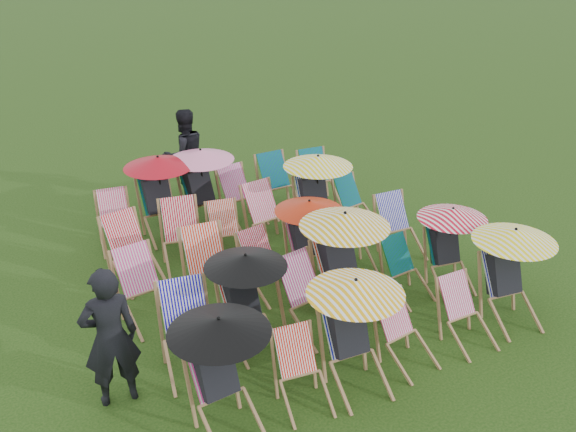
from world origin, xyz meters
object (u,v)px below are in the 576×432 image
deckchair_5 (511,275)px  person_left (110,337)px  deckchair_0 (222,373)px  deckchair_29 (320,179)px  person_rear (185,155)px

deckchair_5 → person_left: size_ratio=0.76×
person_left → deckchair_0: bearing=138.7°
deckchair_29 → person_rear: (-2.12, 1.37, 0.40)m
deckchair_29 → person_rear: size_ratio=0.54×
deckchair_5 → deckchair_29: deckchair_5 is taller
person_left → deckchair_5: bearing=174.0°
deckchair_5 → deckchair_29: size_ratio=1.37×
person_left → deckchair_29: bearing=-139.1°
deckchair_29 → person_left: bearing=-139.2°
deckchair_0 → person_left: 1.31m
deckchair_0 → person_rear: bearing=68.1°
deckchair_29 → person_rear: 2.55m
deckchair_29 → person_left: 5.97m
deckchair_5 → deckchair_0: bearing=-172.5°
deckchair_0 → person_rear: size_ratio=0.73×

